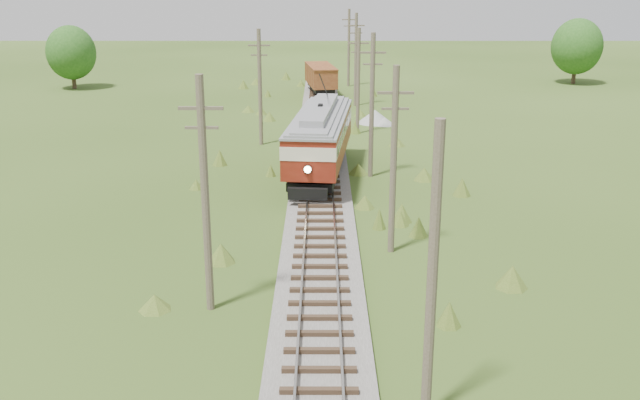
{
  "coord_description": "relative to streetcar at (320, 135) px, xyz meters",
  "views": [
    {
      "loc": [
        0.06,
        -12.92,
        12.28
      ],
      "look_at": [
        0.0,
        19.75,
        1.95
      ],
      "focal_mm": 40.0,
      "sensor_mm": 36.0,
      "label": 1
    }
  ],
  "objects": [
    {
      "name": "utility_pole_r_6",
      "position": [
        3.2,
        39.31,
        1.69
      ],
      "size": [
        1.6,
        0.3,
        8.7
      ],
      "color": "brown",
      "rests_on": "ground"
    },
    {
      "name": "utility_pole_l_a",
      "position": [
        -4.2,
        -18.69,
        1.84
      ],
      "size": [
        1.6,
        0.3,
        9.0
      ],
      "color": "brown",
      "rests_on": "ground"
    },
    {
      "name": "utility_pole_r_1",
      "position": [
        3.1,
        -25.69,
        1.61
      ],
      "size": [
        0.3,
        0.3,
        8.8
      ],
      "color": "brown",
      "rests_on": "ground"
    },
    {
      "name": "tree_mid_b",
      "position": [
        30.0,
        41.31,
        1.54
      ],
      "size": [
        5.88,
        5.88,
        7.57
      ],
      "color": "#38281C",
      "rests_on": "ground"
    },
    {
      "name": "gondola",
      "position": [
        0.0,
        32.74,
        -0.82
      ],
      "size": [
        3.62,
        8.12,
        2.6
      ],
      "rotation": [
        0.0,
        0.0,
        0.14
      ],
      "color": "black",
      "rests_on": "ground"
    },
    {
      "name": "utility_pole_r_2",
      "position": [
        3.3,
        -12.69,
        1.64
      ],
      "size": [
        1.6,
        0.3,
        8.6
      ],
      "color": "brown",
      "rests_on": "ground"
    },
    {
      "name": "utility_pole_r_3",
      "position": [
        3.2,
        0.31,
        1.84
      ],
      "size": [
        1.6,
        0.3,
        9.0
      ],
      "color": "brown",
      "rests_on": "ground"
    },
    {
      "name": "utility_pole_r_5",
      "position": [
        3.4,
        26.31,
        1.79
      ],
      "size": [
        1.6,
        0.3,
        8.9
      ],
      "color": "brown",
      "rests_on": "ground"
    },
    {
      "name": "gravel_pile",
      "position": [
        4.84,
        17.42,
        -2.25
      ],
      "size": [
        3.17,
        3.36,
        1.15
      ],
      "color": "gray",
      "rests_on": "ground"
    },
    {
      "name": "utility_pole_r_4",
      "position": [
        3.0,
        13.31,
        1.54
      ],
      "size": [
        1.6,
        0.3,
        8.4
      ],
      "color": "brown",
      "rests_on": "ground"
    },
    {
      "name": "tree_mid_a",
      "position": [
        -28.0,
        37.31,
        1.23
      ],
      "size": [
        5.46,
        5.46,
        7.03
      ],
      "color": "#38281C",
      "rests_on": "ground"
    },
    {
      "name": "utility_pole_l_b",
      "position": [
        -4.5,
        9.31,
        1.64
      ],
      "size": [
        1.6,
        0.3,
        8.6
      ],
      "color": "brown",
      "rests_on": "ground"
    },
    {
      "name": "streetcar",
      "position": [
        0.0,
        0.0,
        0.0
      ],
      "size": [
        4.43,
        13.43,
        6.08
      ],
      "rotation": [
        0.0,
        0.0,
        -0.1
      ],
      "color": "black",
      "rests_on": "ground"
    },
    {
      "name": "railbed_main",
      "position": [
        0.0,
        3.31,
        -2.59
      ],
      "size": [
        3.6,
        96.0,
        0.57
      ],
      "color": "#605B54",
      "rests_on": "ground"
    }
  ]
}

